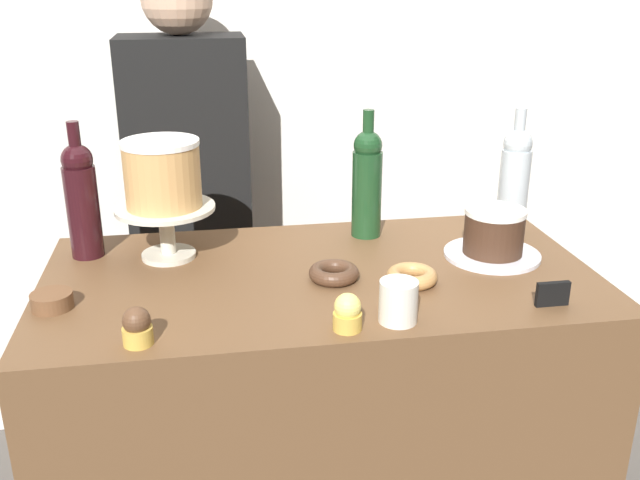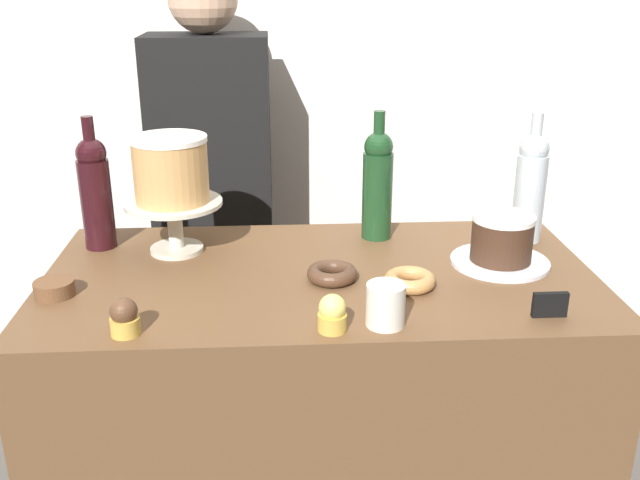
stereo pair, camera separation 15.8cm
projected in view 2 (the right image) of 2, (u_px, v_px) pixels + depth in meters
back_wall at (304, 59)px, 2.32m from camera, size 6.00×0.05×2.60m
display_counter at (320, 443)px, 1.78m from camera, size 1.24×0.66×0.93m
cake_stand_pedestal at (175, 217)px, 1.70m from camera, size 0.23×0.23×0.13m
white_layer_cake at (171, 169)px, 1.66m from camera, size 0.18×0.18×0.16m
silver_serving_platter at (500, 262)px, 1.66m from camera, size 0.23×0.23×0.01m
chocolate_round_cake at (502, 238)px, 1.64m from camera, size 0.14×0.14×0.11m
wine_bottle_clear at (530, 185)px, 1.76m from camera, size 0.08×0.08×0.33m
wine_bottle_dark_red at (95, 191)px, 1.71m from camera, size 0.08×0.08×0.33m
wine_bottle_green at (378, 183)px, 1.78m from camera, size 0.08×0.08×0.33m
cupcake_chocolate at (124, 317)px, 1.33m from camera, size 0.06×0.06×0.07m
cupcake_lemon at (332, 314)px, 1.34m from camera, size 0.06×0.06×0.07m
donut_maple at (410, 280)px, 1.53m from camera, size 0.11×0.11×0.03m
donut_chocolate at (332, 273)px, 1.57m from camera, size 0.11×0.11×0.03m
cookie_stack at (54, 288)px, 1.49m from camera, size 0.08×0.08×0.03m
price_sign_chalkboard at (550, 305)px, 1.40m from camera, size 0.07×0.01×0.05m
coffee_cup_ceramic at (386, 305)px, 1.36m from camera, size 0.08×0.08×0.08m
barista_figure at (215, 219)px, 2.23m from camera, size 0.36×0.22×1.60m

